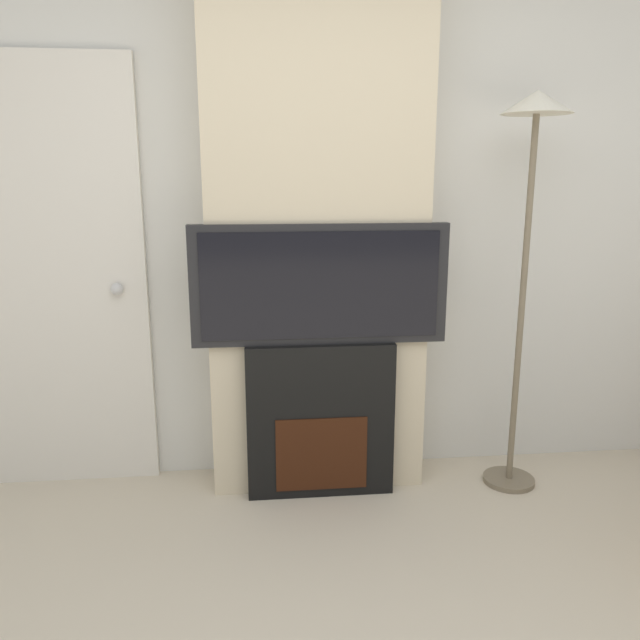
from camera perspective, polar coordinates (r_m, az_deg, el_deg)
The scene contains 6 objects.
wall_back at distance 3.11m, azimuth -0.61°, elevation 10.16°, with size 6.00×0.06×2.70m.
chimney_breast at distance 2.94m, azimuth -0.29°, elevation 9.98°, with size 1.02×0.28×2.70m.
fireplace at distance 3.02m, azimuth 0.00°, elevation -9.06°, with size 0.70×0.15×0.75m.
television at distance 2.83m, azimuth 0.01°, elevation 3.24°, with size 1.17×0.07×0.55m.
floor_lamp at distance 3.03m, azimuth 18.77°, elevation 12.02°, with size 0.31×0.31×1.87m.
entry_door at distance 3.22m, azimuth -23.43°, elevation 3.35°, with size 0.90×0.09×2.05m.
Camera 1 is at (-0.29, -1.06, 1.52)m, focal length 35.00 mm.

